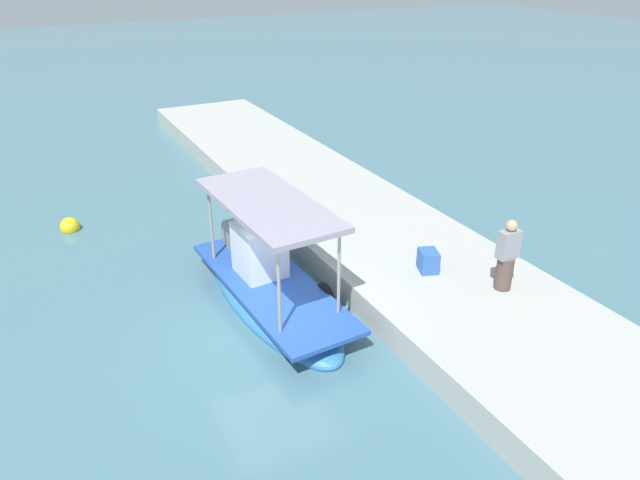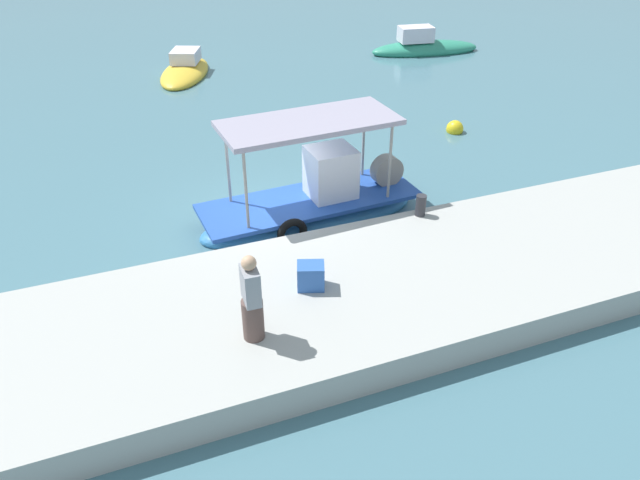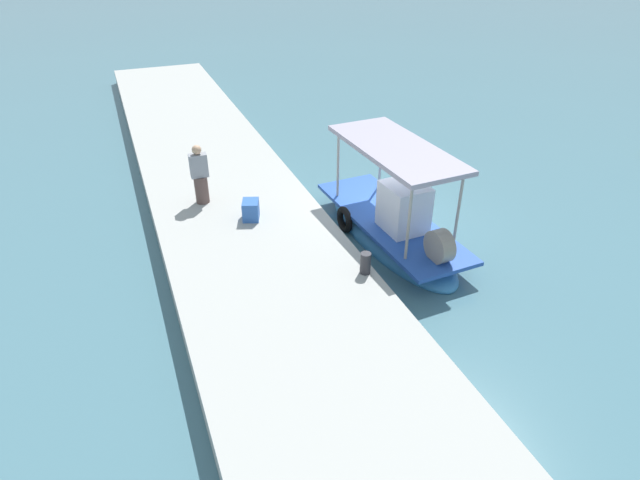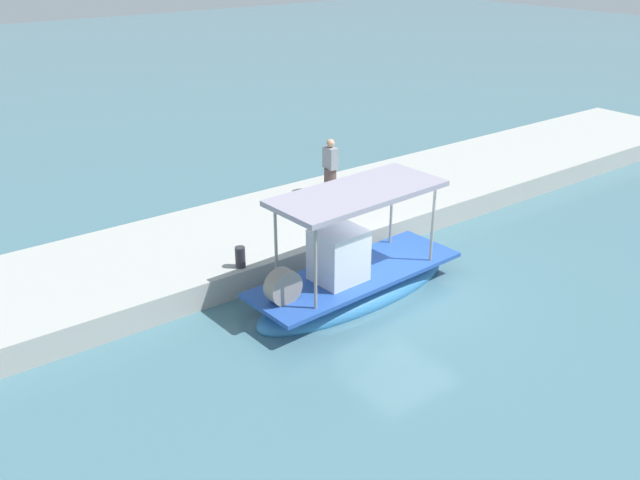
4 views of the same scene
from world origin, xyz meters
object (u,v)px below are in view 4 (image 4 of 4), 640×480
at_px(mooring_bollard, 240,257).
at_px(main_fishing_boat, 353,279).
at_px(cargo_crate, 312,205).
at_px(fisherman_near_bollard, 330,169).

bearing_deg(mooring_bollard, main_fishing_boat, 138.36).
bearing_deg(mooring_bollard, cargo_crate, -153.05).
bearing_deg(fisherman_near_bollard, main_fishing_boat, 58.04).
height_order(main_fishing_boat, fisherman_near_bollard, main_fishing_boat).
height_order(fisherman_near_bollard, cargo_crate, fisherman_near_bollard).
bearing_deg(main_fishing_boat, cargo_crate, -111.47).
bearing_deg(cargo_crate, fisherman_near_bollard, -144.96).
xyz_separation_m(fisherman_near_bollard, mooring_bollard, (4.77, 2.70, -0.50)).
bearing_deg(fisherman_near_bollard, mooring_bollard, 29.51).
bearing_deg(main_fishing_boat, fisherman_near_bollard, -121.96).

